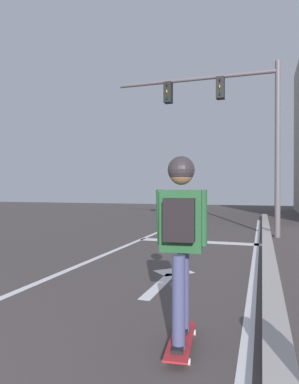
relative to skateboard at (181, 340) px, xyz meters
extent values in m
cube|color=silver|center=(-2.49, 3.05, -0.06)|extent=(0.12, 20.00, 0.01)
cube|color=silver|center=(0.55, 3.05, -0.06)|extent=(0.12, 20.00, 0.01)
cube|color=silver|center=(-0.89, 6.04, -0.06)|extent=(3.18, 0.40, 0.01)
cube|color=silver|center=(-0.74, 1.82, -0.06)|extent=(0.16, 1.40, 0.01)
cube|color=silver|center=(-0.74, 2.67, -0.06)|extent=(0.71, 0.71, 0.01)
cube|color=#A29B9A|center=(0.80, 3.05, 0.00)|extent=(0.24, 24.00, 0.14)
cube|color=#A62428|center=(0.00, 0.00, 0.01)|extent=(0.28, 0.85, 0.02)
cube|color=#B2B2B7|center=(-0.03, 0.28, -0.01)|extent=(0.16, 0.07, 0.01)
cylinder|color=silver|center=(-0.12, 0.27, -0.04)|extent=(0.04, 0.06, 0.05)
cylinder|color=silver|center=(0.06, 0.29, -0.04)|extent=(0.04, 0.06, 0.05)
cube|color=#B2B2B7|center=(0.03, -0.28, -0.01)|extent=(0.16, 0.07, 0.01)
cylinder|color=silver|center=(-0.06, -0.29, -0.04)|extent=(0.04, 0.06, 0.05)
cylinder|color=silver|center=(0.12, -0.27, -0.04)|extent=(0.04, 0.06, 0.05)
cylinder|color=#42456C|center=(-0.02, 0.18, 0.40)|extent=(0.11, 0.11, 0.77)
cube|color=black|center=(-0.02, 0.18, 0.03)|extent=(0.12, 0.25, 0.03)
cylinder|color=#42456C|center=(0.02, -0.18, 0.40)|extent=(0.11, 0.11, 0.77)
cube|color=black|center=(0.02, -0.18, 0.03)|extent=(0.12, 0.25, 0.03)
cube|color=#21522C|center=(0.00, 0.00, 1.05)|extent=(0.38, 0.22, 0.54)
cylinder|color=#21522C|center=(-0.19, 0.01, 1.07)|extent=(0.07, 0.11, 0.49)
cylinder|color=#21522C|center=(0.18, 0.05, 1.07)|extent=(0.07, 0.09, 0.49)
sphere|color=#8F6545|center=(0.00, 0.00, 1.47)|extent=(0.21, 0.21, 0.21)
sphere|color=#30292D|center=(0.00, 0.00, 1.49)|extent=(0.24, 0.24, 0.24)
cube|color=black|center=(0.02, -0.14, 1.07)|extent=(0.27, 0.17, 0.36)
cylinder|color=#5A525A|center=(1.09, 7.54, 2.45)|extent=(0.16, 0.16, 5.03)
cylinder|color=#5A525A|center=(-1.33, 7.54, 4.69)|extent=(4.84, 0.12, 0.12)
cube|color=black|center=(-0.52, 7.54, 4.34)|extent=(0.24, 0.28, 0.64)
cylinder|color=#3A0605|center=(-0.52, 7.39, 4.54)|extent=(0.02, 0.10, 0.10)
cylinder|color=yellow|center=(-0.52, 7.39, 4.34)|extent=(0.02, 0.10, 0.10)
cylinder|color=black|center=(-0.52, 7.39, 4.14)|extent=(0.02, 0.10, 0.10)
cube|color=black|center=(-2.14, 7.54, 4.34)|extent=(0.24, 0.28, 0.64)
cylinder|color=#3A0605|center=(-2.14, 7.39, 4.54)|extent=(0.02, 0.10, 0.10)
cylinder|color=yellow|center=(-2.14, 7.39, 4.34)|extent=(0.02, 0.10, 0.10)
cylinder|color=black|center=(-2.14, 7.39, 4.14)|extent=(0.02, 0.10, 0.10)
camera|label=1|loc=(0.67, -2.94, 1.33)|focal=32.25mm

